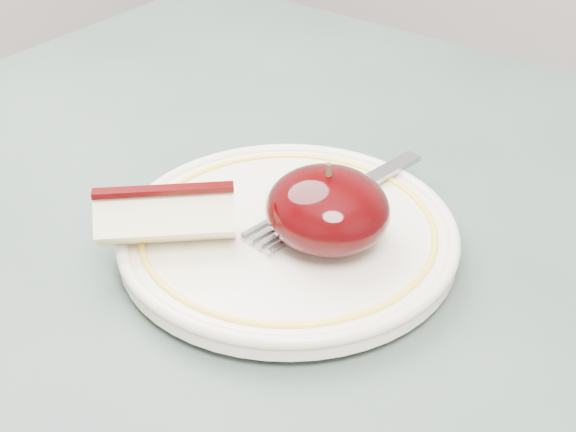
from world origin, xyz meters
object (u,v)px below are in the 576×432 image
Objects in this scene: table at (272,408)px; plate at (288,234)px; fork at (337,199)px; apple_half at (328,209)px.

plate reaches higher than table.
fork is at bearing 77.33° from plate.
table is 5.59× the size of fork.
plate is 1.39× the size of fork.
table is 0.12m from plate.
plate is 0.04m from apple_half.
fork is (-0.02, 0.04, -0.02)m from apple_half.
table is 11.28× the size of apple_half.
apple_half is at bearing 6.85° from plate.
plate is 0.04m from fork.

